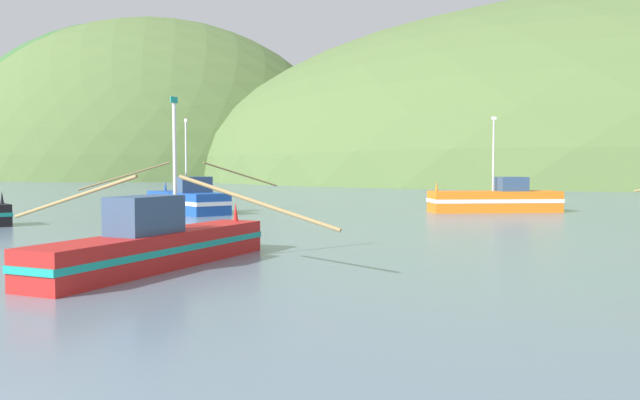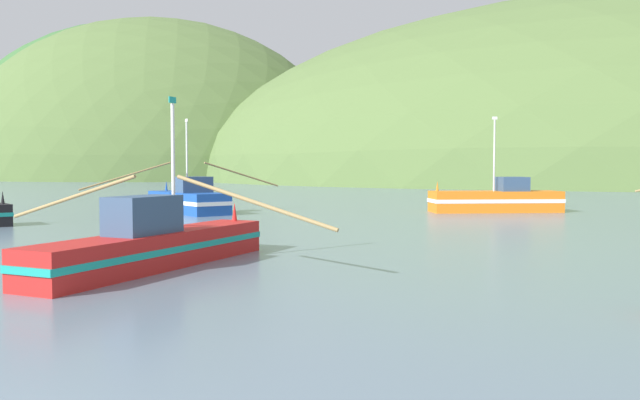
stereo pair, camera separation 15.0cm
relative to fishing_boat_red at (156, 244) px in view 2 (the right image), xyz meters
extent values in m
ellipsoid|color=#516B38|center=(-68.39, 145.37, -0.74)|extent=(107.98, 86.39, 84.08)
ellipsoid|color=#516B38|center=(48.71, 147.43, -0.74)|extent=(202.18, 161.75, 81.82)
ellipsoid|color=#386633|center=(-101.15, 198.17, -0.74)|extent=(132.04, 105.63, 107.61)
ellipsoid|color=#516B38|center=(-94.17, 245.81, -0.74)|extent=(164.65, 131.72, 103.81)
cube|color=red|center=(0.02, 0.08, -0.18)|extent=(3.92, 10.17, 1.12)
cube|color=teal|center=(0.02, 0.08, -0.12)|extent=(3.96, 10.27, 0.20)
cone|color=red|center=(1.07, 4.58, 0.74)|extent=(0.24, 0.24, 0.70)
cube|color=#334C6B|center=(-0.13, -0.55, 0.97)|extent=(1.74, 2.63, 1.16)
cylinder|color=silver|center=(0.22, 0.92, 2.43)|extent=(0.12, 0.12, 4.09)
cube|color=teal|center=(0.22, 0.92, 4.60)|extent=(0.11, 0.36, 0.20)
cylinder|color=#997F4C|center=(-3.39, 0.87, 1.41)|extent=(5.26, 1.34, 1.57)
cylinder|color=#997F4C|center=(3.43, -0.72, 1.41)|extent=(5.26, 1.34, 1.57)
cube|color=#19479E|center=(-8.49, 23.20, -0.02)|extent=(7.49, 7.10, 1.43)
cube|color=white|center=(-8.49, 23.20, 0.05)|extent=(7.57, 7.17, 0.26)
cone|color=#19479E|center=(-11.15, 25.60, 1.04)|extent=(0.28, 0.28, 0.70)
cube|color=#334C6B|center=(-7.83, 22.61, 1.23)|extent=(2.56, 2.62, 1.07)
cylinder|color=silver|center=(-8.58, 23.29, 3.09)|extent=(0.12, 0.12, 4.80)
cube|color=white|center=(-8.58, 23.29, 5.61)|extent=(0.29, 0.26, 0.20)
cylinder|color=#997F4C|center=(-11.37, 20.00, 1.86)|extent=(4.18, 4.63, 1.84)
cylinder|color=#997F4C|center=(-5.60, 26.41, 1.86)|extent=(4.18, 4.63, 1.84)
cube|color=orange|center=(12.31, 28.05, 0.00)|extent=(9.32, 4.83, 1.47)
cube|color=white|center=(12.31, 28.05, 0.07)|extent=(9.41, 4.88, 0.26)
cone|color=orange|center=(8.33, 26.91, 1.08)|extent=(0.25, 0.25, 0.70)
cube|color=#334C6B|center=(13.41, 28.36, 1.23)|extent=(2.41, 2.52, 0.99)
cylinder|color=silver|center=(12.20, 28.02, 3.21)|extent=(0.12, 0.12, 4.96)
cube|color=white|center=(12.20, 28.02, 5.82)|extent=(0.35, 0.13, 0.20)
cone|color=black|center=(-14.61, 12.28, 0.79)|extent=(0.28, 0.28, 0.70)
camera|label=1|loc=(8.81, -19.04, 2.45)|focal=36.66mm
camera|label=2|loc=(8.96, -19.01, 2.45)|focal=36.66mm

